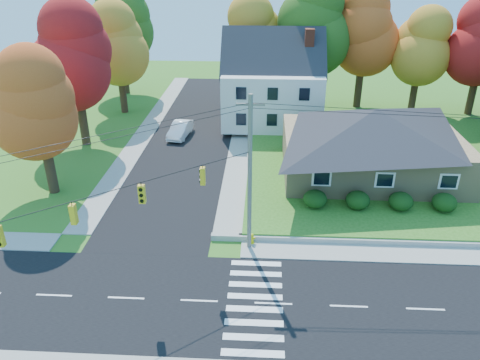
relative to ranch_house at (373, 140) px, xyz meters
The scene contains 19 objects.
ground 18.18m from the ranch_house, 116.57° to the right, with size 120.00×120.00×0.00m, color #3D7923.
road_main 18.18m from the ranch_house, 116.57° to the right, with size 90.00×8.00×0.02m, color black.
road_cross 19.15m from the ranch_house, 147.99° to the left, with size 8.00×44.00×0.02m, color black.
sidewalk_north 13.98m from the ranch_house, 126.03° to the right, with size 90.00×2.00×0.08m, color #9C9A90.
lawn 7.69m from the ranch_house, 45.00° to the left, with size 30.00×30.00×0.50m, color #3D7923.
ranch_house is the anchor object (origin of this frame).
colonial_house 14.46m from the ranch_house, 123.55° to the left, with size 10.40×8.40×9.60m.
hedge_row 6.57m from the ranch_house, 94.61° to the right, with size 10.70×1.70×1.27m.
traffic_infrastructure 16.87m from the ranch_house, 119.09° to the right, with size 38.10×10.66×10.00m.
tree_lot_0 21.20m from the ranch_house, 119.05° to the left, with size 6.72×6.72×12.51m.
tree_lot_1 18.58m from the ranch_house, 103.24° to the left, with size 7.84×7.84×14.60m.
tree_lot_2 18.99m from the ranch_house, 83.66° to the left, with size 7.28×7.28×13.56m.
tree_lot_3 19.29m from the ranch_house, 64.80° to the left, with size 6.16×6.16×11.47m.
tree_west_0 25.61m from the ranch_house, behind, with size 6.16×6.16×11.47m.
tree_west_1 27.18m from the ranch_house, 167.01° to the left, with size 7.28×7.28×13.56m.
tree_west_2 30.03m from the ranch_house, 147.38° to the left, with size 6.72×6.72×12.51m.
tree_west_3 36.60m from the ranch_house, 138.37° to the left, with size 7.84×7.84×14.60m.
white_car 19.27m from the ranch_house, 153.94° to the left, with size 1.57×4.51×1.48m, color white.
fire_hydrant 14.27m from the ranch_house, 131.94° to the right, with size 0.44×0.34×0.76m.
Camera 1 is at (-0.71, -19.54, 17.02)m, focal length 35.00 mm.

